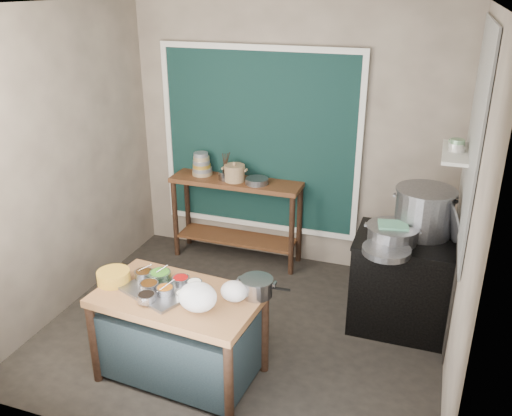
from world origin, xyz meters
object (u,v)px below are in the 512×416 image
(condiment_tray, at_px, (158,291))
(utensil_cup, at_px, (226,175))
(stove_block, at_px, (404,284))
(stock_pot, at_px, (424,211))
(yellow_basin, at_px, (114,277))
(steamer, at_px, (392,234))
(back_counter, at_px, (237,220))
(prep_table, at_px, (180,336))
(saucepan, at_px, (257,287))
(ceramic_crock, at_px, (235,174))

(condiment_tray, distance_m, utensil_cup, 2.05)
(stove_block, bearing_deg, stock_pot, 60.56)
(yellow_basin, distance_m, steamer, 2.34)
(stove_block, bearing_deg, back_counter, 158.98)
(back_counter, height_order, yellow_basin, back_counter)
(back_counter, distance_m, steamer, 2.00)
(prep_table, xyz_separation_m, back_counter, (-0.30, 2.03, 0.10))
(stock_pot, bearing_deg, yellow_basin, -147.13)
(stock_pot, distance_m, steamer, 0.37)
(prep_table, relative_size, back_counter, 0.86)
(saucepan, relative_size, ceramic_crock, 1.09)
(utensil_cup, relative_size, steamer, 0.34)
(back_counter, xyz_separation_m, condiment_tray, (0.14, -2.04, 0.29))
(yellow_basin, xyz_separation_m, utensil_cup, (0.14, 2.00, 0.20))
(condiment_tray, height_order, stock_pot, stock_pot)
(back_counter, xyz_separation_m, yellow_basin, (-0.25, -2.03, 0.32))
(prep_table, xyz_separation_m, stock_pot, (1.69, 1.45, 0.71))
(back_counter, bearing_deg, stove_block, -21.02)
(saucepan, bearing_deg, yellow_basin, -173.45)
(prep_table, height_order, stove_block, stove_block)
(prep_table, distance_m, stock_pot, 2.34)
(utensil_cup, bearing_deg, stock_pot, -14.84)
(utensil_cup, xyz_separation_m, stock_pot, (2.10, -0.56, 0.09))
(back_counter, relative_size, stove_block, 1.61)
(condiment_tray, bearing_deg, yellow_basin, 178.17)
(stove_block, xyz_separation_m, ceramic_crock, (-1.90, 0.70, 0.60))
(saucepan, distance_m, steamer, 1.34)
(prep_table, bearing_deg, yellow_basin, -175.91)
(stove_block, height_order, steamer, steamer)
(saucepan, height_order, utensil_cup, utensil_cup)
(yellow_basin, xyz_separation_m, steamer, (2.01, 1.19, 0.15))
(yellow_basin, distance_m, utensil_cup, 2.02)
(yellow_basin, relative_size, saucepan, 1.01)
(prep_table, distance_m, steamer, 1.97)
(condiment_tray, relative_size, yellow_basin, 2.00)
(prep_table, bearing_deg, steamer, 43.92)
(stove_block, distance_m, ceramic_crock, 2.12)
(ceramic_crock, distance_m, steamer, 1.94)
(condiment_tray, xyz_separation_m, steamer, (1.61, 1.20, 0.19))
(stove_block, distance_m, yellow_basin, 2.54)
(steamer, bearing_deg, yellow_basin, -149.40)
(utensil_cup, relative_size, ceramic_crock, 0.66)
(prep_table, bearing_deg, condiment_tray, -172.49)
(stove_block, height_order, ceramic_crock, ceramic_crock)
(saucepan, height_order, stock_pot, stock_pot)
(ceramic_crock, bearing_deg, condiment_tray, -85.86)
(yellow_basin, height_order, saucepan, saucepan)
(prep_table, relative_size, yellow_basin, 4.82)
(yellow_basin, bearing_deg, stove_block, 31.01)
(condiment_tray, distance_m, yellow_basin, 0.40)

